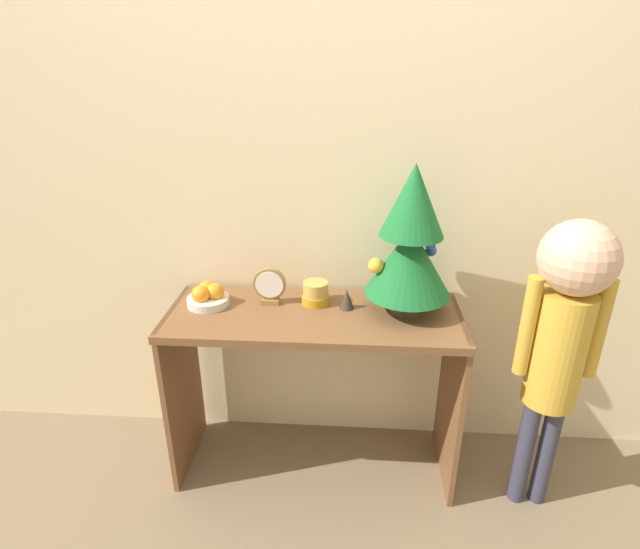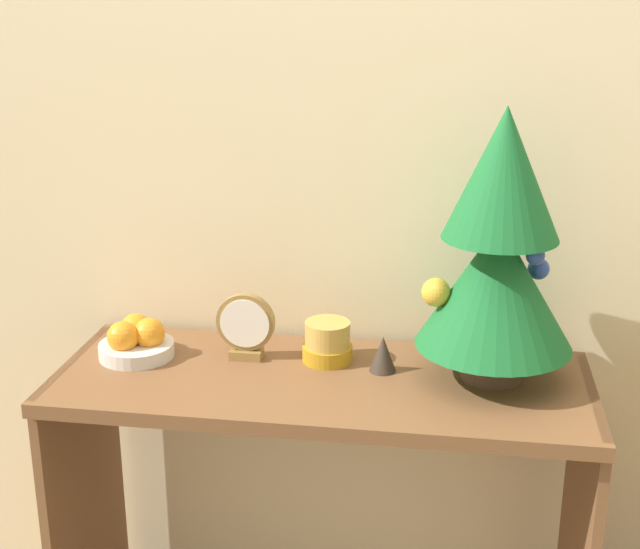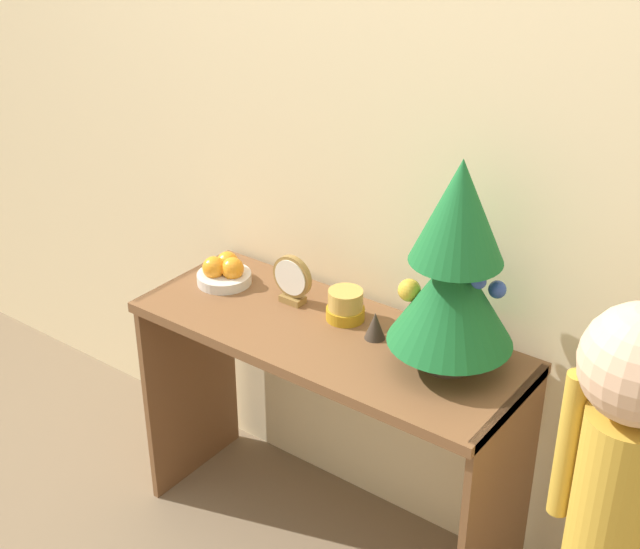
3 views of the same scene
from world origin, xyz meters
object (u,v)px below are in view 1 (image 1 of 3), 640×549
mini_tree (410,242)px  singing_bowl (316,293)px  child_figure (564,323)px  fruit_bowl (208,296)px  figurine (347,299)px  desk_clock (270,286)px

mini_tree → singing_bowl: mini_tree is taller
singing_bowl → child_figure: 0.87m
fruit_bowl → child_figure: bearing=-7.9°
fruit_bowl → figurine: 0.53m
figurine → desk_clock: bearing=176.0°
fruit_bowl → singing_bowl: 0.41m
figurine → child_figure: 0.75m
desk_clock → figurine: bearing=-4.0°
singing_bowl → desk_clock: size_ratio=0.74×
child_figure → desk_clock: bearing=169.0°
figurine → child_figure: child_figure is taller
mini_tree → fruit_bowl: bearing=-179.8°
fruit_bowl → desk_clock: desk_clock is taller
mini_tree → fruit_bowl: mini_tree is taller
figurine → fruit_bowl: bearing=-179.7°
mini_tree → figurine: size_ratio=7.23×
desk_clock → mini_tree: bearing=-2.4°
child_figure → figurine: bearing=166.2°
mini_tree → child_figure: size_ratio=0.48×
figurine → child_figure: size_ratio=0.07×
desk_clock → figurine: size_ratio=1.90×
desk_clock → child_figure: child_figure is taller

